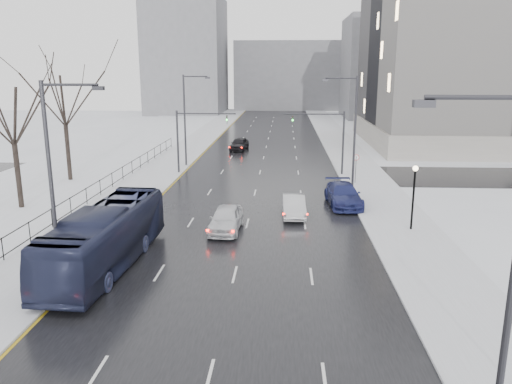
% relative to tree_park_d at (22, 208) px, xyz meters
% --- Properties ---
extents(road, '(16.00, 150.00, 0.04)m').
position_rel_tree_park_d_xyz_m(road, '(17.80, 26.00, 0.02)').
color(road, black).
rests_on(road, ground).
extents(cross_road, '(130.00, 10.00, 0.04)m').
position_rel_tree_park_d_xyz_m(cross_road, '(17.80, 14.00, 0.02)').
color(cross_road, black).
rests_on(cross_road, ground).
extents(sidewalk_left, '(5.00, 150.00, 0.16)m').
position_rel_tree_park_d_xyz_m(sidewalk_left, '(7.30, 26.00, 0.08)').
color(sidewalk_left, silver).
rests_on(sidewalk_left, ground).
extents(sidewalk_right, '(5.00, 150.00, 0.16)m').
position_rel_tree_park_d_xyz_m(sidewalk_right, '(28.30, 26.00, 0.08)').
color(sidewalk_right, silver).
rests_on(sidewalk_right, ground).
extents(park_strip, '(14.00, 150.00, 0.12)m').
position_rel_tree_park_d_xyz_m(park_strip, '(-2.20, 26.00, 0.06)').
color(park_strip, white).
rests_on(park_strip, ground).
extents(tree_park_d, '(8.75, 8.75, 12.50)m').
position_rel_tree_park_d_xyz_m(tree_park_d, '(0.00, 0.00, 0.00)').
color(tree_park_d, black).
rests_on(tree_park_d, ground).
extents(tree_park_e, '(9.45, 9.45, 13.50)m').
position_rel_tree_park_d_xyz_m(tree_park_e, '(-0.40, 10.00, 0.00)').
color(tree_park_e, black).
rests_on(tree_park_e, ground).
extents(iron_fence, '(0.06, 70.00, 1.30)m').
position_rel_tree_park_d_xyz_m(iron_fence, '(4.80, -4.00, 0.91)').
color(iron_fence, black).
rests_on(iron_fence, sidewalk_left).
extents(streetlight_r_near, '(2.95, 0.25, 10.00)m').
position_rel_tree_park_d_xyz_m(streetlight_r_near, '(25.97, -24.00, 5.62)').
color(streetlight_r_near, '#2D2D33').
rests_on(streetlight_r_near, ground).
extents(streetlight_r_mid, '(2.95, 0.25, 10.00)m').
position_rel_tree_park_d_xyz_m(streetlight_r_mid, '(25.97, 6.00, 5.62)').
color(streetlight_r_mid, '#2D2D33').
rests_on(streetlight_r_mid, ground).
extents(streetlight_l_near, '(2.95, 0.25, 10.00)m').
position_rel_tree_park_d_xyz_m(streetlight_l_near, '(9.63, -14.00, 5.62)').
color(streetlight_l_near, '#2D2D33').
rests_on(streetlight_l_near, ground).
extents(streetlight_l_far, '(2.95, 0.25, 10.00)m').
position_rel_tree_park_d_xyz_m(streetlight_l_far, '(9.63, 18.00, 5.62)').
color(streetlight_l_far, '#2D2D33').
rests_on(streetlight_l_far, ground).
extents(lamppost_r_mid, '(0.36, 0.36, 4.28)m').
position_rel_tree_park_d_xyz_m(lamppost_r_mid, '(28.80, -4.00, 2.94)').
color(lamppost_r_mid, black).
rests_on(lamppost_r_mid, sidewalk_right).
extents(mast_signal_right, '(6.10, 0.33, 6.50)m').
position_rel_tree_park_d_xyz_m(mast_signal_right, '(25.13, 14.00, 4.11)').
color(mast_signal_right, '#2D2D33').
rests_on(mast_signal_right, ground).
extents(mast_signal_left, '(6.10, 0.33, 6.50)m').
position_rel_tree_park_d_xyz_m(mast_signal_left, '(10.47, 14.00, 4.11)').
color(mast_signal_left, '#2D2D33').
rests_on(mast_signal_left, ground).
extents(no_uturn_sign, '(0.60, 0.06, 2.70)m').
position_rel_tree_park_d_xyz_m(no_uturn_sign, '(27.00, 10.00, 2.30)').
color(no_uturn_sign, '#2D2D33').
rests_on(no_uturn_sign, sidewalk_right).
extents(bldg_far_right, '(24.00, 20.00, 22.00)m').
position_rel_tree_park_d_xyz_m(bldg_far_right, '(45.80, 81.00, 11.00)').
color(bldg_far_right, slate).
rests_on(bldg_far_right, ground).
extents(bldg_far_left, '(18.00, 22.00, 28.00)m').
position_rel_tree_park_d_xyz_m(bldg_far_left, '(-4.20, 91.00, 14.00)').
color(bldg_far_left, slate).
rests_on(bldg_far_left, ground).
extents(bldg_far_center, '(30.00, 18.00, 18.00)m').
position_rel_tree_park_d_xyz_m(bldg_far_center, '(21.80, 106.00, 9.00)').
color(bldg_far_center, slate).
rests_on(bldg_far_center, ground).
extents(bus, '(3.42, 12.10, 3.33)m').
position_rel_tree_park_d_xyz_m(bus, '(10.80, -11.25, 1.71)').
color(bus, '#232845').
rests_on(bus, road).
extents(sedan_center_near, '(2.18, 4.96, 1.66)m').
position_rel_tree_park_d_xyz_m(sedan_center_near, '(16.52, -4.74, 0.87)').
color(sedan_center_near, silver).
rests_on(sedan_center_near, road).
extents(sedan_right_near, '(1.76, 4.66, 1.52)m').
position_rel_tree_park_d_xyz_m(sedan_right_near, '(21.05, -0.96, 0.80)').
color(sedan_right_near, '#B0B0B4').
rests_on(sedan_right_near, road).
extents(sedan_right_far, '(2.82, 6.09, 1.72)m').
position_rel_tree_park_d_xyz_m(sedan_right_far, '(25.00, 2.21, 0.90)').
color(sedan_right_far, navy).
rests_on(sedan_right_far, road).
extents(sedan_center_far, '(2.58, 5.18, 1.70)m').
position_rel_tree_park_d_xyz_m(sedan_center_far, '(14.30, 29.65, 0.89)').
color(sedan_center_far, black).
rests_on(sedan_center_far, road).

